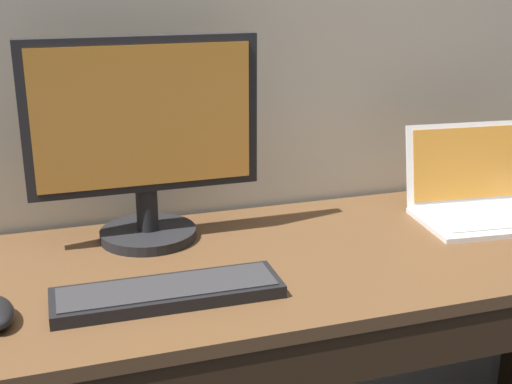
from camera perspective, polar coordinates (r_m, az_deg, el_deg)
The scene contains 4 objects.
desk at distance 1.51m, azimuth 4.78°, elevation -13.52°, with size 1.56×0.58×0.73m.
laptop_white at distance 1.67m, azimuth 18.25°, elevation -0.63°, with size 0.33×0.27×0.20m.
external_monitor at distance 1.41m, azimuth -9.30°, elevation 4.26°, with size 0.47×0.20×0.43m.
wired_keyboard at distance 1.22m, azimuth -7.36°, elevation -8.31°, with size 0.40×0.12×0.03m.
Camera 1 is at (-0.51, -1.19, 1.28)m, focal length 47.99 mm.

